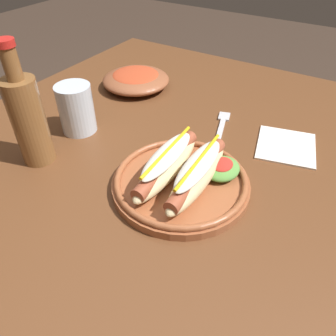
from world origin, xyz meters
TOP-DOWN VIEW (x-y plane):
  - dining_table at (0.00, 0.00)m, footprint 1.27×1.02m
  - hot_dog_plate at (0.01, -0.08)m, footprint 0.25×0.25m
  - fork at (0.24, -0.05)m, footprint 0.12×0.05m
  - water_cup at (0.05, 0.22)m, footprint 0.08×0.08m
  - glass_bottle at (-0.08, 0.22)m, footprint 0.06×0.06m
  - side_bowl at (0.30, 0.24)m, footprint 0.19×0.19m
  - napkin at (0.23, -0.20)m, footprint 0.15×0.15m

SIDE VIEW (x-z plane):
  - dining_table at x=0.00m, z-range 0.28..1.02m
  - napkin at x=0.23m, z-range 0.74..0.74m
  - fork at x=0.24m, z-range 0.74..0.74m
  - side_bowl at x=0.30m, z-range 0.74..0.79m
  - hot_dog_plate at x=0.01m, z-range 0.73..0.80m
  - water_cup at x=0.05m, z-range 0.74..0.85m
  - glass_bottle at x=-0.08m, z-range 0.72..0.96m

